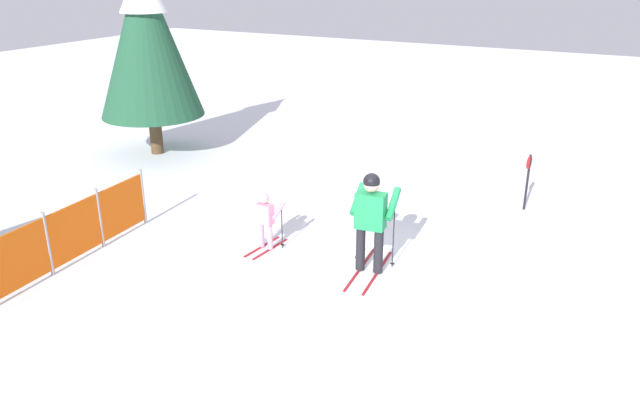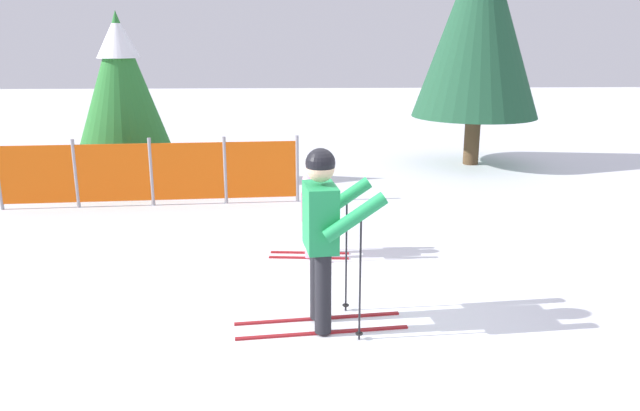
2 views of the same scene
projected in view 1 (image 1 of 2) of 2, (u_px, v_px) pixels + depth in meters
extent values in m
plane|color=white|center=(372.00, 264.00, 11.09)|extent=(60.00, 60.00, 0.00)
cube|color=maroon|center=(360.00, 269.00, 10.87)|extent=(1.69, 0.24, 0.02)
cube|color=maroon|center=(378.00, 272.00, 10.76)|extent=(1.69, 0.24, 0.02)
cylinder|color=black|center=(361.00, 248.00, 10.72)|extent=(0.16, 0.16, 0.80)
cylinder|color=black|center=(378.00, 251.00, 10.61)|extent=(0.16, 0.16, 0.80)
cube|color=#1E8C4C|center=(371.00, 211.00, 10.40)|extent=(0.34, 0.53, 0.62)
cylinder|color=#1E8C4C|center=(358.00, 199.00, 10.71)|extent=(0.61, 0.19, 0.46)
cylinder|color=#1E8C4C|center=(393.00, 204.00, 10.50)|extent=(0.61, 0.19, 0.46)
sphere|color=#D8AD8C|center=(372.00, 184.00, 10.23)|extent=(0.27, 0.27, 0.27)
sphere|color=black|center=(372.00, 182.00, 10.21)|extent=(0.28, 0.28, 0.28)
cylinder|color=black|center=(357.00, 229.00, 10.98)|extent=(0.02, 0.02, 1.25)
cylinder|color=black|center=(357.00, 257.00, 11.19)|extent=(0.07, 0.07, 0.01)
cylinder|color=black|center=(394.00, 234.00, 10.76)|extent=(0.02, 0.02, 1.25)
cylinder|color=black|center=(392.00, 263.00, 10.96)|extent=(0.07, 0.07, 0.01)
cube|color=maroon|center=(262.00, 247.00, 11.72)|extent=(1.04, 0.13, 0.02)
cube|color=maroon|center=(270.00, 249.00, 11.62)|extent=(1.04, 0.13, 0.02)
cylinder|color=pink|center=(262.00, 234.00, 11.62)|extent=(0.10, 0.10, 0.49)
cylinder|color=pink|center=(270.00, 237.00, 11.52)|extent=(0.10, 0.10, 0.49)
cube|color=pink|center=(265.00, 214.00, 11.41)|extent=(0.20, 0.32, 0.38)
cylinder|color=pink|center=(262.00, 206.00, 11.62)|extent=(0.38, 0.11, 0.27)
cylinder|color=pink|center=(279.00, 210.00, 11.43)|extent=(0.38, 0.11, 0.27)
sphere|color=#D8AD8C|center=(264.00, 199.00, 11.31)|extent=(0.16, 0.16, 0.16)
sphere|color=pink|center=(264.00, 197.00, 11.30)|extent=(0.17, 0.17, 0.17)
cylinder|color=black|center=(262.00, 223.00, 11.80)|extent=(0.02, 0.02, 0.77)
cylinder|color=black|center=(263.00, 239.00, 11.92)|extent=(0.07, 0.07, 0.01)
cylinder|color=black|center=(282.00, 229.00, 11.57)|extent=(0.02, 0.02, 0.77)
cylinder|color=black|center=(282.00, 245.00, 11.69)|extent=(0.07, 0.07, 0.01)
cylinder|color=gray|center=(48.00, 244.00, 10.49)|extent=(0.06, 0.06, 1.16)
cylinder|color=gray|center=(100.00, 218.00, 11.53)|extent=(0.06, 0.06, 1.16)
cylinder|color=gray|center=(143.00, 197.00, 12.58)|extent=(0.06, 0.06, 1.16)
cube|color=#E45A0F|center=(18.00, 259.00, 9.96)|extent=(1.23, 0.12, 0.97)
cube|color=#E45A0F|center=(75.00, 231.00, 11.01)|extent=(1.23, 0.12, 0.97)
cube|color=#E45A0F|center=(122.00, 207.00, 12.06)|extent=(1.23, 0.12, 0.97)
cylinder|color=#4C3823|center=(156.00, 134.00, 17.21)|extent=(0.34, 0.34, 1.08)
cone|color=#1E4D32|center=(147.00, 40.00, 16.28)|extent=(2.74, 2.74, 4.02)
cylinder|color=black|center=(527.00, 182.00, 13.27)|extent=(0.05, 0.05, 1.23)
cylinder|color=red|center=(529.00, 162.00, 13.08)|extent=(0.28, 0.07, 0.28)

